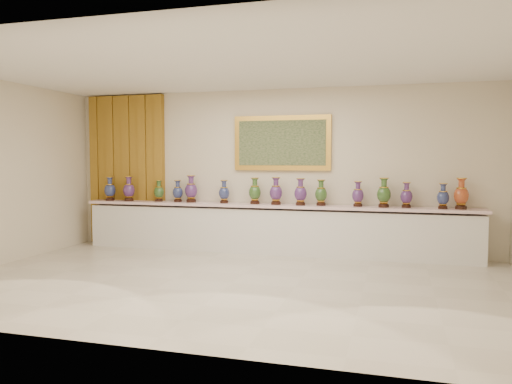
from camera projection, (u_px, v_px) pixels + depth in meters
ground at (232, 283)px, 6.93m from camera, size 8.00×8.00×0.00m
room at (150, 166)px, 9.85m from camera, size 8.00×8.00×8.00m
counter at (271, 230)px, 9.08m from camera, size 7.28×0.48×0.90m
vase_0 at (110, 190)px, 9.87m from camera, size 0.28×0.28×0.47m
vase_1 at (129, 190)px, 9.76m from camera, size 0.27×0.27×0.48m
vase_2 at (159, 192)px, 9.66m from camera, size 0.24×0.24×0.42m
vase_3 at (178, 192)px, 9.56m from camera, size 0.24×0.24×0.42m
vase_4 at (191, 190)px, 9.47m from camera, size 0.28×0.28×0.51m
vase_5 at (224, 193)px, 9.29m from camera, size 0.21×0.21×0.43m
vase_6 at (255, 192)px, 9.12m from camera, size 0.25×0.25×0.48m
vase_7 at (276, 192)px, 8.99m from camera, size 0.29×0.29×0.49m
vase_8 at (301, 193)px, 8.85m from camera, size 0.24×0.24×0.48m
vase_9 at (321, 194)px, 8.80m from camera, size 0.26×0.26×0.46m
vase_10 at (358, 195)px, 8.64m from camera, size 0.26×0.26×0.44m
vase_11 at (384, 194)px, 8.47m from camera, size 0.23×0.23×0.51m
vase_12 at (406, 196)px, 8.42m from camera, size 0.22×0.22×0.43m
vase_13 at (443, 197)px, 8.23m from camera, size 0.23×0.23×0.42m
vase_14 at (461, 195)px, 8.16m from camera, size 0.32×0.32×0.52m
label_card at (206, 203)px, 9.25m from camera, size 0.10×0.06×0.00m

